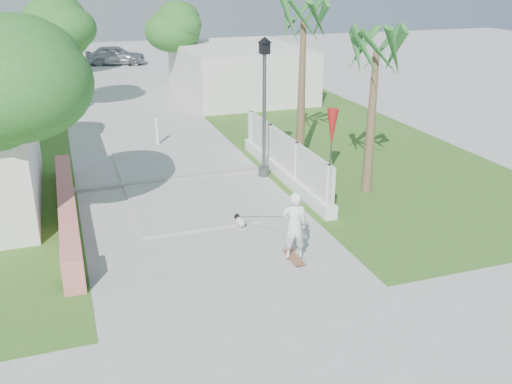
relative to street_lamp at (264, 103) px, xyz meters
name	(u,v)px	position (x,y,z in m)	size (l,w,h in m)	color
ground	(226,266)	(-2.90, -5.50, -2.43)	(90.00, 90.00, 0.00)	#B7B7B2
path_strip	(122,95)	(-2.90, 14.50, -2.40)	(3.20, 36.00, 0.06)	#B7B7B2
curb	(174,179)	(-2.90, 0.50, -2.38)	(6.50, 0.25, 0.10)	#999993
grass_right	(341,143)	(4.10, 2.50, -2.42)	(8.00, 20.00, 0.01)	#3A6B21
pink_wall	(68,214)	(-6.20, -1.95, -2.11)	(0.45, 8.20, 0.80)	#E47E74
lattice_fence	(284,163)	(0.50, -0.50, -1.88)	(0.35, 7.00, 1.50)	white
building_right	(239,71)	(3.10, 12.50, -1.13)	(6.00, 8.00, 2.60)	silver
street_lamp	(264,103)	(0.00, 0.00, 0.00)	(0.44, 0.44, 4.44)	#59595E
bollard	(157,131)	(-2.70, 4.50, -1.84)	(0.14, 0.14, 1.09)	white
patio_umbrella	(332,128)	(1.90, -1.00, -0.74)	(0.36, 0.36, 2.30)	#59595E
tree_path_left	(55,31)	(-5.88, 10.48, 1.39)	(3.40, 3.40, 5.23)	#4C3826
tree_path_right	(178,26)	(0.32, 14.48, 1.07)	(3.00, 3.00, 4.79)	#4C3826
tree_path_far	(56,15)	(-5.68, 20.48, 1.39)	(3.20, 3.20, 5.17)	#4C3826
palm_far	(303,30)	(1.70, 1.00, 2.06)	(1.80, 1.80, 5.30)	brown
palm_near	(376,60)	(2.50, -2.30, 1.53)	(1.80, 1.80, 4.70)	brown
skateboarder	(270,219)	(-1.63, -4.95, -1.67)	(0.95, 2.72, 1.70)	brown
dog	(240,221)	(-1.97, -3.60, -2.23)	(0.30, 0.51, 0.35)	silver
parked_car	(115,55)	(-2.03, 25.23, -1.73)	(1.65, 4.10, 1.40)	#A5A7AD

